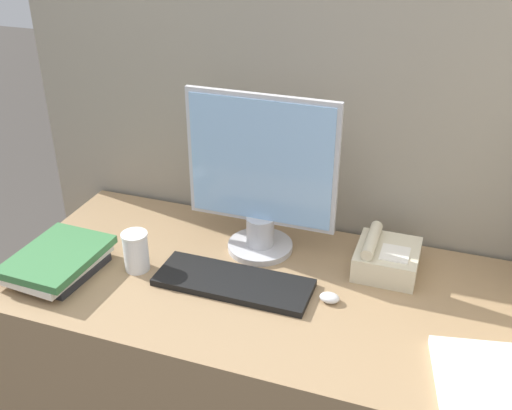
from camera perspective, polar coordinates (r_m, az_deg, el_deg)
name	(u,v)px	position (r m, az deg, el deg)	size (l,w,h in m)	color
cubicle_panel_rear	(301,204)	(2.07, 4.29, 0.08)	(1.95, 0.04, 1.66)	gray
desk	(262,380)	(2.02, 0.60, -16.36)	(1.55, 0.73, 0.77)	#937551
monitor	(261,183)	(1.81, 0.45, 2.14)	(0.47, 0.21, 0.51)	#B7B7BC
keyboard	(233,282)	(1.76, -2.16, -7.38)	(0.46, 0.17, 0.02)	black
mouse	(330,298)	(1.70, 7.02, -8.76)	(0.06, 0.04, 0.03)	silver
coffee_cup	(136,251)	(1.83, -11.36, -4.34)	(0.08, 0.08, 0.12)	white
book_stack	(58,261)	(1.89, -18.38, -5.13)	(0.25, 0.31, 0.07)	#262628
desk_telephone	(386,258)	(1.84, 12.27, -4.94)	(0.18, 0.20, 0.11)	beige
paper_pile	(487,380)	(1.55, 21.11, -15.29)	(0.28, 0.30, 0.02)	white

